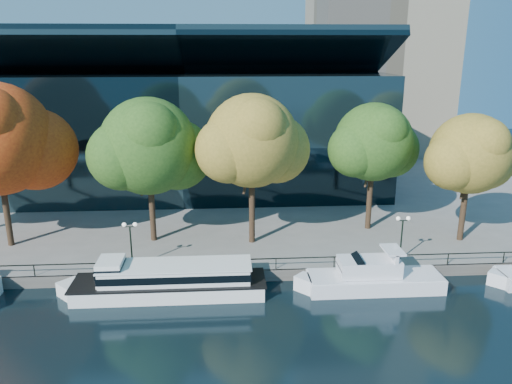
{
  "coord_description": "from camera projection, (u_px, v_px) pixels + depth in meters",
  "views": [
    {
      "loc": [
        0.75,
        -35.38,
        19.23
      ],
      "look_at": [
        3.61,
        8.0,
        6.45
      ],
      "focal_mm": 35.0,
      "sensor_mm": 36.0,
      "label": 1
    }
  ],
  "objects": [
    {
      "name": "tree_3",
      "position": [
        254.0,
        143.0,
        45.49
      ],
      "size": [
        10.78,
        8.84,
        14.2
      ],
      "color": "black",
      "rests_on": "promenade"
    },
    {
      "name": "ground",
      "position": [
        217.0,
        300.0,
        39.25
      ],
      "size": [
        160.0,
        160.0,
        0.0
      ],
      "primitive_type": "plane",
      "color": "black",
      "rests_on": "ground"
    },
    {
      "name": "railing",
      "position": [
        217.0,
        260.0,
        41.81
      ],
      "size": [
        88.2,
        0.08,
        0.99
      ],
      "color": "black",
      "rests_on": "promenade"
    },
    {
      "name": "tree_5",
      "position": [
        472.0,
        156.0,
        46.42
      ],
      "size": [
        9.41,
        7.71,
        12.33
      ],
      "color": "black",
      "rests_on": "promenade"
    },
    {
      "name": "promenade",
      "position": [
        219.0,
        177.0,
        73.93
      ],
      "size": [
        90.0,
        67.08,
        1.0
      ],
      "color": "slate",
      "rests_on": "ground"
    },
    {
      "name": "cruiser_near",
      "position": [
        369.0,
        277.0,
        40.67
      ],
      "size": [
        12.12,
        3.12,
        3.51
      ],
      "color": "white",
      "rests_on": "ground"
    },
    {
      "name": "tree_2",
      "position": [
        150.0,
        148.0,
        46.13
      ],
      "size": [
        11.33,
        9.29,
        13.82
      ],
      "color": "black",
      "rests_on": "promenade"
    },
    {
      "name": "tree_4",
      "position": [
        375.0,
        144.0,
        49.33
      ],
      "size": [
        9.71,
        7.96,
        12.95
      ],
      "color": "black",
      "rests_on": "promenade"
    },
    {
      "name": "lamp_2",
      "position": [
        402.0,
        228.0,
        43.45
      ],
      "size": [
        1.26,
        0.36,
        4.03
      ],
      "color": "black",
      "rests_on": "promenade"
    },
    {
      "name": "convention_building",
      "position": [
        188.0,
        129.0,
        67.02
      ],
      "size": [
        50.0,
        24.57,
        21.43
      ],
      "color": "black",
      "rests_on": "ground"
    },
    {
      "name": "lamp_1",
      "position": [
        130.0,
        234.0,
        41.97
      ],
      "size": [
        1.26,
        0.36,
        4.03
      ],
      "color": "black",
      "rests_on": "promenade"
    },
    {
      "name": "tour_boat",
      "position": [
        164.0,
        279.0,
        39.71
      ],
      "size": [
        16.68,
        3.72,
        3.16
      ],
      "color": "white",
      "rests_on": "ground"
    }
  ]
}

